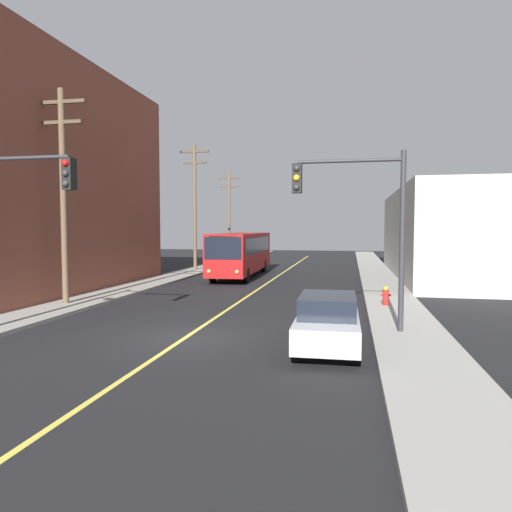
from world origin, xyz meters
TOP-DOWN VIEW (x-y plane):
  - ground_plane at (0.00, 0.00)m, footprint 120.00×120.00m
  - sidewalk_left at (-7.25, 10.00)m, footprint 2.50×90.00m
  - sidewalk_right at (7.25, 10.00)m, footprint 2.50×90.00m
  - lane_stripe_center at (0.00, 15.00)m, footprint 0.16×60.00m
  - building_left_brick at (-13.49, 7.94)m, footprint 10.00×19.94m
  - building_right_warehouse at (14.50, 21.64)m, footprint 12.00×21.63m
  - city_bus at (-2.64, 19.25)m, footprint 2.95×12.22m
  - parked_car_silver at (4.64, -0.61)m, footprint 1.87×4.43m
  - utility_pole_near at (-7.54, 4.68)m, footprint 2.40×0.28m
  - utility_pole_mid at (-7.34, 22.37)m, footprint 2.40×0.28m
  - utility_pole_far at (-7.40, 33.69)m, footprint 2.40×0.28m
  - traffic_signal_left_corner at (-5.41, -1.11)m, footprint 3.75×0.48m
  - traffic_signal_right_corner at (5.41, 1.63)m, footprint 3.75×0.48m
  - fire_hydrant at (6.85, 6.99)m, footprint 0.44×0.26m

SIDE VIEW (x-z plane):
  - ground_plane at x=0.00m, z-range 0.00..0.00m
  - lane_stripe_center at x=0.00m, z-range 0.00..0.01m
  - sidewalk_left at x=-7.25m, z-range 0.00..0.15m
  - sidewalk_right at x=7.25m, z-range 0.00..0.15m
  - fire_hydrant at x=6.85m, z-range 0.16..1.00m
  - parked_car_silver at x=4.64m, z-range 0.03..1.65m
  - city_bus at x=-2.64m, z-range 0.22..3.42m
  - building_right_warehouse at x=14.50m, z-range 0.00..6.29m
  - traffic_signal_left_corner at x=-5.41m, z-range 1.30..7.30m
  - traffic_signal_right_corner at x=5.41m, z-range 1.30..7.30m
  - utility_pole_far at x=-7.40m, z-range 0.64..9.94m
  - utility_pole_near at x=-7.54m, z-range 0.65..10.35m
  - utility_pole_mid at x=-7.34m, z-range 0.66..10.95m
  - building_left_brick at x=-13.49m, z-range 0.00..12.54m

